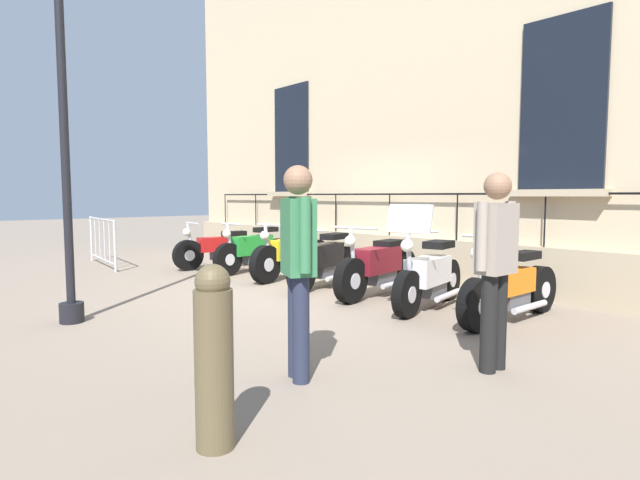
{
  "coord_description": "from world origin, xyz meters",
  "views": [
    {
      "loc": [
        5.27,
        6.34,
        1.53
      ],
      "look_at": [
        -0.3,
        0.0,
        0.8
      ],
      "focal_mm": 28.95,
      "sensor_mm": 36.0,
      "label": 1
    }
  ],
  "objects_px": {
    "pedestrian_standing": "(495,259)",
    "crowd_barrier": "(102,240)",
    "motorcycle_maroon": "(379,267)",
    "pedestrian_walking": "(298,259)",
    "motorcycle_red": "(221,249)",
    "bollard": "(214,357)",
    "motorcycle_orange": "(511,290)",
    "motorcycle_black": "(324,262)",
    "lamppost": "(61,47)",
    "motorcycle_white": "(429,276)",
    "motorcycle_yellow": "(292,256)",
    "motorcycle_green": "(254,251)"
  },
  "relations": [
    {
      "from": "bollard",
      "to": "pedestrian_walking",
      "type": "xyz_separation_m",
      "value": [
        -1.12,
        -0.58,
        0.44
      ]
    },
    {
      "from": "motorcycle_red",
      "to": "lamppost",
      "type": "distance_m",
      "value": 5.65
    },
    {
      "from": "motorcycle_white",
      "to": "lamppost",
      "type": "bearing_deg",
      "value": -31.51
    },
    {
      "from": "pedestrian_walking",
      "to": "motorcycle_maroon",
      "type": "bearing_deg",
      "value": -147.81
    },
    {
      "from": "lamppost",
      "to": "pedestrian_walking",
      "type": "distance_m",
      "value": 4.08
    },
    {
      "from": "motorcycle_maroon",
      "to": "pedestrian_standing",
      "type": "xyz_separation_m",
      "value": [
        1.77,
        2.96,
        0.55
      ]
    },
    {
      "from": "motorcycle_maroon",
      "to": "crowd_barrier",
      "type": "bearing_deg",
      "value": -71.8
    },
    {
      "from": "motorcycle_yellow",
      "to": "lamppost",
      "type": "height_order",
      "value": "lamppost"
    },
    {
      "from": "lamppost",
      "to": "motorcycle_green",
      "type": "bearing_deg",
      "value": -153.31
    },
    {
      "from": "motorcycle_red",
      "to": "motorcycle_maroon",
      "type": "distance_m",
      "value": 4.33
    },
    {
      "from": "motorcycle_orange",
      "to": "motorcycle_white",
      "type": "bearing_deg",
      "value": -81.69
    },
    {
      "from": "lamppost",
      "to": "crowd_barrier",
      "type": "distance_m",
      "value": 5.93
    },
    {
      "from": "motorcycle_red",
      "to": "lamppost",
      "type": "bearing_deg",
      "value": 38.3
    },
    {
      "from": "pedestrian_standing",
      "to": "bollard",
      "type": "bearing_deg",
      "value": -8.26
    },
    {
      "from": "motorcycle_red",
      "to": "pedestrian_standing",
      "type": "distance_m",
      "value": 7.47
    },
    {
      "from": "motorcycle_red",
      "to": "motorcycle_yellow",
      "type": "height_order",
      "value": "motorcycle_yellow"
    },
    {
      "from": "motorcycle_black",
      "to": "motorcycle_white",
      "type": "distance_m",
      "value": 2.14
    },
    {
      "from": "motorcycle_orange",
      "to": "crowd_barrier",
      "type": "height_order",
      "value": "motorcycle_orange"
    },
    {
      "from": "motorcycle_green",
      "to": "pedestrian_walking",
      "type": "height_order",
      "value": "pedestrian_walking"
    },
    {
      "from": "crowd_barrier",
      "to": "bollard",
      "type": "bearing_deg",
      "value": 75.5
    },
    {
      "from": "motorcycle_black",
      "to": "motorcycle_yellow",
      "type": "bearing_deg",
      "value": -99.76
    },
    {
      "from": "motorcycle_yellow",
      "to": "crowd_barrier",
      "type": "relative_size",
      "value": 0.94
    },
    {
      "from": "motorcycle_red",
      "to": "crowd_barrier",
      "type": "distance_m",
      "value": 2.62
    },
    {
      "from": "motorcycle_maroon",
      "to": "bollard",
      "type": "relative_size",
      "value": 1.9
    },
    {
      "from": "crowd_barrier",
      "to": "pedestrian_walking",
      "type": "xyz_separation_m",
      "value": [
        1.15,
        8.21,
        0.45
      ]
    },
    {
      "from": "motorcycle_red",
      "to": "pedestrian_walking",
      "type": "bearing_deg",
      "value": 64.79
    },
    {
      "from": "motorcycle_white",
      "to": "bollard",
      "type": "bearing_deg",
      "value": 20.18
    },
    {
      "from": "pedestrian_standing",
      "to": "motorcycle_red",
      "type": "bearing_deg",
      "value": -102.12
    },
    {
      "from": "motorcycle_black",
      "to": "motorcycle_white",
      "type": "relative_size",
      "value": 0.98
    },
    {
      "from": "motorcycle_yellow",
      "to": "motorcycle_orange",
      "type": "distance_m",
      "value": 4.34
    },
    {
      "from": "motorcycle_white",
      "to": "motorcycle_orange",
      "type": "bearing_deg",
      "value": 98.31
    },
    {
      "from": "crowd_barrier",
      "to": "pedestrian_walking",
      "type": "height_order",
      "value": "pedestrian_walking"
    },
    {
      "from": "motorcycle_red",
      "to": "motorcycle_yellow",
      "type": "xyz_separation_m",
      "value": [
        -0.24,
        2.15,
        0.03
      ]
    },
    {
      "from": "motorcycle_red",
      "to": "pedestrian_standing",
      "type": "bearing_deg",
      "value": 77.88
    },
    {
      "from": "motorcycle_white",
      "to": "motorcycle_orange",
      "type": "relative_size",
      "value": 0.93
    },
    {
      "from": "motorcycle_green",
      "to": "bollard",
      "type": "height_order",
      "value": "bollard"
    },
    {
      "from": "pedestrian_standing",
      "to": "crowd_barrier",
      "type": "bearing_deg",
      "value": -88.35
    },
    {
      "from": "bollard",
      "to": "pedestrian_walking",
      "type": "relative_size",
      "value": 0.64
    },
    {
      "from": "motorcycle_red",
      "to": "motorcycle_orange",
      "type": "bearing_deg",
      "value": 91.78
    },
    {
      "from": "lamppost",
      "to": "bollard",
      "type": "height_order",
      "value": "lamppost"
    },
    {
      "from": "bollard",
      "to": "pedestrian_standing",
      "type": "height_order",
      "value": "pedestrian_standing"
    },
    {
      "from": "bollard",
      "to": "pedestrian_standing",
      "type": "distance_m",
      "value": 2.6
    },
    {
      "from": "motorcycle_black",
      "to": "motorcycle_orange",
      "type": "distance_m",
      "value": 3.24
    },
    {
      "from": "crowd_barrier",
      "to": "bollard",
      "type": "xyz_separation_m",
      "value": [
        2.27,
        8.79,
        0.0
      ]
    },
    {
      "from": "pedestrian_walking",
      "to": "crowd_barrier",
      "type": "bearing_deg",
      "value": -98.01
    },
    {
      "from": "motorcycle_white",
      "to": "lamppost",
      "type": "xyz_separation_m",
      "value": [
        3.87,
        -2.37,
        2.8
      ]
    },
    {
      "from": "motorcycle_maroon",
      "to": "pedestrian_walking",
      "type": "height_order",
      "value": "pedestrian_walking"
    },
    {
      "from": "crowd_barrier",
      "to": "bollard",
      "type": "distance_m",
      "value": 9.08
    },
    {
      "from": "pedestrian_walking",
      "to": "motorcycle_black",
      "type": "bearing_deg",
      "value": -134.56
    },
    {
      "from": "motorcycle_red",
      "to": "motorcycle_black",
      "type": "relative_size",
      "value": 1.1
    }
  ]
}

